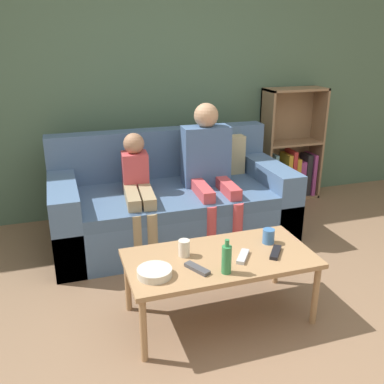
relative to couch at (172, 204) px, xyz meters
name	(u,v)px	position (x,y,z in m)	size (l,w,h in m)	color
ground_plane	(268,350)	(0.12, -1.62, -0.30)	(22.00, 22.00, 0.00)	#84664C
wall_back	(163,79)	(0.12, 0.72, 1.00)	(12.00, 0.06, 2.60)	#4C6B56
couch	(172,204)	(0.00, 0.00, 0.00)	(2.01, 0.98, 0.90)	#4C6B93
bookshelf	(289,159)	(1.47, 0.56, 0.13)	(0.64, 0.28, 1.19)	#8E7051
coffee_table	(220,262)	(-0.03, -1.23, 0.09)	(1.15, 0.57, 0.43)	#A87F56
person_adult	(209,162)	(0.31, -0.09, 0.38)	(0.41, 0.68, 1.17)	#C6474C
person_child	(138,187)	(-0.32, -0.17, 0.25)	(0.26, 0.68, 0.95)	#9E8966
cup_near	(268,236)	(0.33, -1.16, 0.18)	(0.08, 0.08, 0.10)	#3D70B2
cup_far	(184,248)	(-0.24, -1.16, 0.19)	(0.07, 0.07, 0.10)	silver
tv_remote_0	(243,256)	(0.09, -1.29, 0.15)	(0.14, 0.17, 0.02)	#B7B7BC
tv_remote_1	(197,269)	(-0.22, -1.34, 0.15)	(0.12, 0.17, 0.02)	#47474C
tv_remote_2	(276,252)	(0.31, -1.31, 0.15)	(0.14, 0.16, 0.02)	black
snack_bowl	(155,272)	(-0.46, -1.33, 0.16)	(0.20, 0.20, 0.05)	beige
bottle	(227,259)	(-0.07, -1.42, 0.22)	(0.06, 0.06, 0.21)	#33844C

